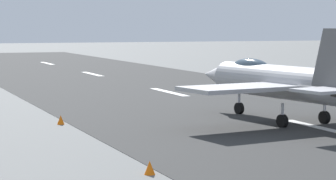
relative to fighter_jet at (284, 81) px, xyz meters
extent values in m
plane|color=slate|center=(-3.50, -0.63, -2.49)|extent=(400.00, 400.00, 0.00)
cube|color=#30302F|center=(-3.50, -0.63, -2.48)|extent=(240.00, 26.00, 0.02)
cube|color=white|center=(-3.45, -0.63, -2.47)|extent=(8.00, 0.70, 0.00)
cube|color=white|center=(20.75, -0.63, -2.47)|extent=(8.00, 0.70, 0.00)
cube|color=white|center=(46.03, -0.63, -2.47)|extent=(8.00, 0.70, 0.00)
cube|color=white|center=(71.99, -0.63, -2.47)|extent=(8.00, 0.70, 0.00)
cylinder|color=#ABAAAE|center=(-0.08, -0.01, -0.07)|extent=(12.21, 3.92, 2.04)
cone|color=#ABAAAE|center=(7.24, 1.16, -0.07)|extent=(3.02, 2.15, 1.73)
ellipsoid|color=#3F5160|center=(3.28, 0.53, 0.70)|extent=(3.73, 1.66, 1.10)
cube|color=#ABAAAE|center=(-1.73, 3.94, -0.17)|extent=(4.35, 6.75, 0.24)
cube|color=#ABAAAE|center=(-6.56, 1.38, 0.03)|extent=(2.81, 3.14, 0.16)
cube|color=#5A595A|center=(-5.40, 0.04, 1.63)|extent=(2.72, 1.35, 3.14)
cylinder|color=silver|center=(4.50, 0.72, -1.79)|extent=(0.18, 0.18, 1.40)
cylinder|color=black|center=(4.50, 0.72, -2.11)|extent=(0.80, 0.42, 0.76)
cylinder|color=silver|center=(-2.11, 1.28, -1.79)|extent=(0.18, 0.18, 1.40)
cylinder|color=black|center=(-2.11, 1.28, -2.11)|extent=(0.80, 0.42, 0.76)
cylinder|color=silver|center=(-1.60, -1.88, -1.79)|extent=(0.18, 0.18, 1.40)
cylinder|color=black|center=(-1.60, -1.88, -2.11)|extent=(0.80, 0.42, 0.76)
cube|color=#1E2338|center=(13.77, -7.14, -2.07)|extent=(0.24, 0.36, 0.83)
cube|color=yellow|center=(13.77, -7.14, -1.45)|extent=(0.41, 0.51, 0.57)
sphere|color=tan|center=(13.77, -7.14, -1.02)|extent=(0.22, 0.22, 0.22)
cylinder|color=yellow|center=(13.67, -7.43, -1.49)|extent=(0.10, 0.10, 0.53)
cylinder|color=yellow|center=(13.86, -6.86, -1.49)|extent=(0.10, 0.10, 0.53)
cone|color=orange|center=(-11.80, 12.86, -2.21)|extent=(0.44, 0.44, 0.55)
cone|color=orange|center=(3.78, 12.86, -2.21)|extent=(0.44, 0.44, 0.55)
camera|label=1|loc=(-38.54, 22.45, 3.40)|focal=78.21mm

